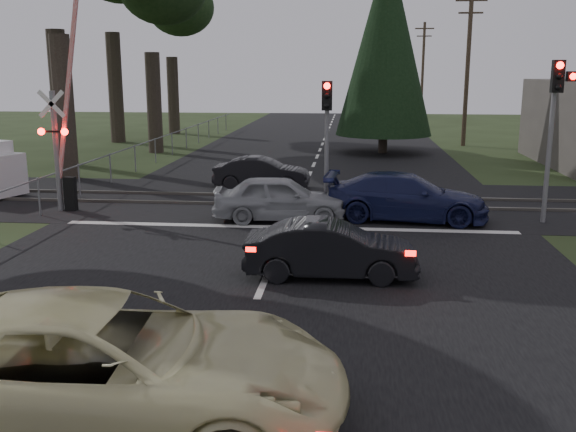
# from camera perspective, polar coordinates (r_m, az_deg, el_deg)

# --- Properties ---
(ground) EXTENTS (120.00, 120.00, 0.00)m
(ground) POSITION_cam_1_polar(r_m,az_deg,el_deg) (10.70, -4.55, -11.48)
(ground) COLOR #253216
(ground) RESTS_ON ground
(road) EXTENTS (14.00, 100.00, 0.01)m
(road) POSITION_cam_1_polar(r_m,az_deg,el_deg) (20.16, 0.44, 0.18)
(road) COLOR black
(road) RESTS_ON ground
(rail_corridor) EXTENTS (120.00, 8.00, 0.01)m
(rail_corridor) POSITION_cam_1_polar(r_m,az_deg,el_deg) (22.11, 0.92, 1.31)
(rail_corridor) COLOR black
(rail_corridor) RESTS_ON ground
(stop_line) EXTENTS (13.00, 0.35, 0.00)m
(stop_line) POSITION_cam_1_polar(r_m,az_deg,el_deg) (18.42, -0.07, -1.00)
(stop_line) COLOR silver
(stop_line) RESTS_ON ground
(rail_near) EXTENTS (120.00, 0.12, 0.10)m
(rail_near) POSITION_cam_1_polar(r_m,az_deg,el_deg) (21.32, 0.74, 1.00)
(rail_near) COLOR #59544C
(rail_near) RESTS_ON ground
(rail_far) EXTENTS (120.00, 0.12, 0.10)m
(rail_far) POSITION_cam_1_polar(r_m,az_deg,el_deg) (22.88, 1.08, 1.81)
(rail_far) COLOR #59544C
(rail_far) RESTS_ON ground
(crossing_signal) EXTENTS (1.62, 0.38, 6.96)m
(crossing_signal) POSITION_cam_1_polar(r_m,az_deg,el_deg) (21.53, -19.37, 5.81)
(crossing_signal) COLOR slate
(crossing_signal) RESTS_ON ground
(traffic_signal_right) EXTENTS (0.68, 0.48, 4.70)m
(traffic_signal_right) POSITION_cam_1_polar(r_m,az_deg,el_deg) (19.95, 22.71, 8.69)
(traffic_signal_right) COLOR slate
(traffic_signal_right) RESTS_ON ground
(traffic_signal_center) EXTENTS (0.32, 0.48, 4.10)m
(traffic_signal_center) POSITION_cam_1_polar(r_m,az_deg,el_deg) (20.35, 3.47, 8.26)
(traffic_signal_center) COLOR slate
(traffic_signal_center) RESTS_ON ground
(utility_pole_mid) EXTENTS (1.80, 0.26, 9.00)m
(utility_pole_mid) POSITION_cam_1_polar(r_m,az_deg,el_deg) (40.17, 15.68, 12.75)
(utility_pole_mid) COLOR #4C3D2D
(utility_pole_mid) RESTS_ON ground
(utility_pole_far) EXTENTS (1.80, 0.26, 9.00)m
(utility_pole_far) POSITION_cam_1_polar(r_m,az_deg,el_deg) (64.95, 11.89, 12.76)
(utility_pole_far) COLOR #4C3D2D
(utility_pole_far) RESTS_ON ground
(conifer_tree) EXTENTS (5.20, 5.20, 11.00)m
(conifer_tree) POSITION_cam_1_polar(r_m,az_deg,el_deg) (35.68, 8.71, 15.16)
(conifer_tree) COLOR #473D33
(conifer_tree) RESTS_ON ground
(fence_left) EXTENTS (0.10, 36.00, 1.20)m
(fence_left) POSITION_cam_1_polar(r_m,az_deg,el_deg) (33.79, -10.91, 5.04)
(fence_left) COLOR slate
(fence_left) RESTS_ON ground
(cream_coupe) EXTENTS (6.24, 3.19, 1.69)m
(cream_coupe) POSITION_cam_1_polar(r_m,az_deg,el_deg) (8.38, -16.18, -12.78)
(cream_coupe) COLOR beige
(cream_coupe) RESTS_ON ground
(dark_hatchback) EXTENTS (3.74, 1.36, 1.22)m
(dark_hatchback) POSITION_cam_1_polar(r_m,az_deg,el_deg) (13.90, 3.82, -3.04)
(dark_hatchback) COLOR black
(dark_hatchback) RESTS_ON ground
(silver_car) EXTENTS (4.11, 1.95, 1.36)m
(silver_car) POSITION_cam_1_polar(r_m,az_deg,el_deg) (19.18, -0.71, 1.59)
(silver_car) COLOR #919498
(silver_car) RESTS_ON ground
(blue_sedan) EXTENTS (5.00, 2.40, 1.40)m
(blue_sedan) POSITION_cam_1_polar(r_m,az_deg,el_deg) (19.56, 10.44, 1.67)
(blue_sedan) COLOR #161B44
(blue_sedan) RESTS_ON ground
(dark_car_far) EXTENTS (3.65, 1.32, 1.20)m
(dark_car_far) POSITION_cam_1_polar(r_m,az_deg,el_deg) (24.51, -2.35, 3.83)
(dark_car_far) COLOR black
(dark_car_far) RESTS_ON ground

